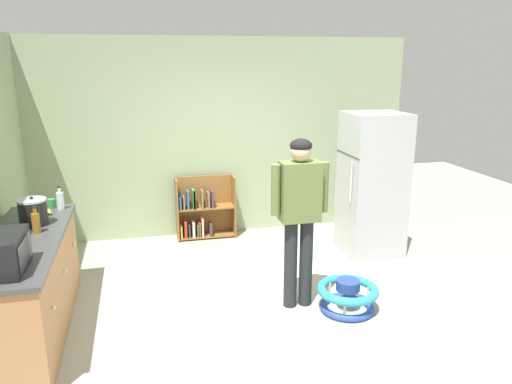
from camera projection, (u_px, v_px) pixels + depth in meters
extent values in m
plane|color=#A6A392|center=(268.00, 305.00, 5.01)|extent=(12.00, 12.00, 0.00)
cube|color=#99AB83|center=(226.00, 138.00, 6.85)|extent=(5.20, 0.06, 2.70)
cube|color=#AF774A|center=(29.00, 288.00, 4.41)|extent=(0.60, 2.06, 0.86)
cube|color=#424343|center=(23.00, 241.00, 4.30)|extent=(0.64, 2.10, 0.04)
sphere|color=silver|center=(53.00, 307.00, 3.80)|extent=(0.04, 0.04, 0.04)
sphere|color=silver|center=(65.00, 271.00, 4.45)|extent=(0.04, 0.04, 0.04)
sphere|color=silver|center=(74.00, 244.00, 5.10)|extent=(0.04, 0.04, 0.04)
cube|color=#B7BABF|center=(372.00, 184.00, 6.20)|extent=(0.70, 0.68, 1.78)
cylinder|color=silver|center=(351.00, 182.00, 5.94)|extent=(0.02, 0.02, 0.50)
cube|color=#333333|center=(348.00, 154.00, 6.02)|extent=(0.01, 0.67, 0.01)
cube|color=brown|center=(177.00, 210.00, 6.72)|extent=(0.02, 0.28, 0.85)
cube|color=brown|center=(234.00, 206.00, 6.90)|extent=(0.02, 0.28, 0.85)
cube|color=olive|center=(204.00, 205.00, 6.93)|extent=(0.80, 0.02, 0.85)
cube|color=brown|center=(206.00, 235.00, 6.91)|extent=(0.76, 0.24, 0.02)
cube|color=brown|center=(206.00, 207.00, 6.81)|extent=(0.76, 0.24, 0.02)
cube|color=gold|center=(181.00, 231.00, 6.78)|extent=(0.02, 0.17, 0.17)
cube|color=#2C529A|center=(180.00, 202.00, 6.68)|extent=(0.03, 0.17, 0.18)
cube|color=#B22D1E|center=(185.00, 229.00, 6.79)|extent=(0.03, 0.17, 0.23)
cube|color=brown|center=(184.00, 203.00, 6.69)|extent=(0.02, 0.17, 0.17)
cube|color=#3C3F43|center=(189.00, 230.00, 6.81)|extent=(0.02, 0.17, 0.18)
cube|color=#315B95|center=(188.00, 200.00, 6.69)|extent=(0.02, 0.17, 0.25)
cube|color=beige|center=(193.00, 229.00, 6.82)|extent=(0.03, 0.17, 0.21)
cube|color=#338946|center=(194.00, 199.00, 6.71)|extent=(0.02, 0.17, 0.26)
cube|color=#B22E1E|center=(199.00, 229.00, 6.84)|extent=(0.03, 0.17, 0.20)
cube|color=#2F7F45|center=(193.00, 199.00, 6.71)|extent=(0.03, 0.17, 0.26)
cube|color=#2C8741|center=(198.00, 230.00, 6.84)|extent=(0.02, 0.17, 0.16)
cube|color=olive|center=(202.00, 199.00, 6.74)|extent=(0.02, 0.17, 0.24)
cube|color=beige|center=(202.00, 227.00, 6.84)|extent=(0.03, 0.17, 0.25)
cube|color=brown|center=(208.00, 200.00, 6.76)|extent=(0.03, 0.17, 0.21)
cube|color=#433634|center=(210.00, 229.00, 6.87)|extent=(0.03, 0.17, 0.17)
cube|color=#40333F|center=(212.00, 199.00, 6.77)|extent=(0.03, 0.17, 0.23)
cylinder|color=#242729|center=(290.00, 264.00, 4.88)|extent=(0.13, 0.13, 0.90)
cylinder|color=#242729|center=(306.00, 263.00, 4.92)|extent=(0.13, 0.13, 0.90)
cube|color=olive|center=(300.00, 191.00, 4.71)|extent=(0.38, 0.22, 0.58)
cylinder|color=olive|center=(276.00, 190.00, 4.65)|extent=(0.09, 0.09, 0.49)
cylinder|color=olive|center=(324.00, 187.00, 4.76)|extent=(0.09, 0.09, 0.49)
sphere|color=#D5AF8C|center=(301.00, 151.00, 4.61)|extent=(0.20, 0.20, 0.20)
ellipsoid|color=black|center=(301.00, 145.00, 4.60)|extent=(0.21, 0.21, 0.13)
torus|color=#2D4CB2|center=(347.00, 307.00, 4.90)|extent=(0.54, 0.54, 0.07)
torus|color=#2CA2B8|center=(348.00, 290.00, 4.85)|extent=(0.60, 0.60, 0.08)
cylinder|color=navy|center=(348.00, 285.00, 4.83)|extent=(0.23, 0.23, 0.10)
cylinder|color=silver|center=(368.00, 296.00, 4.92)|extent=(0.02, 0.02, 0.18)
cylinder|color=silver|center=(330.00, 291.00, 5.03)|extent=(0.02, 0.02, 0.18)
cylinder|color=silver|center=(345.00, 309.00, 4.67)|extent=(0.02, 0.02, 0.18)
cube|color=#2D2D33|center=(23.00, 254.00, 3.58)|extent=(0.01, 0.31, 0.20)
cube|color=#515156|center=(29.00, 243.00, 3.79)|extent=(0.01, 0.10, 0.20)
cylinder|color=black|center=(33.00, 213.00, 4.61)|extent=(0.25, 0.25, 0.23)
cylinder|color=silver|center=(32.00, 200.00, 4.58)|extent=(0.26, 0.26, 0.02)
sphere|color=black|center=(31.00, 198.00, 4.58)|extent=(0.03, 0.03, 0.03)
ellipsoid|color=yellow|center=(46.00, 212.00, 4.95)|extent=(0.09, 0.16, 0.04)
ellipsoid|color=yellow|center=(47.00, 211.00, 4.96)|extent=(0.04, 0.15, 0.04)
ellipsoid|color=yellow|center=(49.00, 211.00, 4.96)|extent=(0.09, 0.16, 0.04)
cylinder|color=#9E661E|center=(36.00, 223.00, 4.41)|extent=(0.07, 0.07, 0.18)
cylinder|color=#9E661E|center=(34.00, 211.00, 4.38)|extent=(0.03, 0.03, 0.05)
cylinder|color=black|center=(34.00, 207.00, 4.37)|extent=(0.04, 0.04, 0.02)
cylinder|color=silver|center=(60.00, 201.00, 5.11)|extent=(0.07, 0.07, 0.18)
cylinder|color=silver|center=(59.00, 190.00, 5.08)|extent=(0.03, 0.03, 0.05)
cylinder|color=black|center=(59.00, 187.00, 5.07)|extent=(0.04, 0.03, 0.02)
cylinder|color=green|center=(52.00, 203.00, 5.17)|extent=(0.08, 0.08, 0.09)
cylinder|color=blue|center=(25.00, 208.00, 5.00)|extent=(0.08, 0.08, 0.09)
cylinder|color=yellow|center=(39.00, 206.00, 5.07)|extent=(0.08, 0.08, 0.09)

